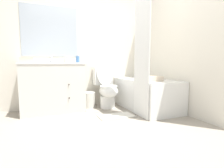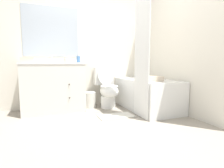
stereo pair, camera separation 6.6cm
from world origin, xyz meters
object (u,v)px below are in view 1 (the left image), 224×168
object	(u,v)px
vanity_cabinet	(53,87)
toilet	(107,88)
tissue_box	(68,60)
bath_towel_folded	(152,79)
soap_dispenser	(78,59)
sink_faucet	(51,61)
bath_mat	(116,116)
hand_towel_folded	(26,60)
bathtub	(146,94)
wastebasket	(89,100)

from	to	relation	value
vanity_cabinet	toilet	size ratio (longest dim) A/B	1.21
tissue_box	bath_towel_folded	distance (m)	1.54
vanity_cabinet	soap_dispenser	distance (m)	0.68
sink_faucet	bath_mat	size ratio (longest dim) A/B	0.25
vanity_cabinet	tissue_box	distance (m)	0.56
soap_dispenser	hand_towel_folded	distance (m)	0.87
vanity_cabinet	tissue_box	world-z (taller)	tissue_box
bathtub	soap_dispenser	world-z (taller)	soap_dispenser
soap_dispenser	bath_mat	bearing A→B (deg)	-56.38
sink_faucet	bathtub	xyz separation A→B (m)	(1.68, -0.63, -0.64)
soap_dispenser	bath_towel_folded	bearing A→B (deg)	-35.58
sink_faucet	tissue_box	distance (m)	0.34
bathtub	sink_faucet	bearing A→B (deg)	159.48
bath_mat	wastebasket	bearing A→B (deg)	108.95
bath_towel_folded	sink_faucet	bearing A→B (deg)	147.69
toilet	bath_towel_folded	size ratio (longest dim) A/B	2.71
tissue_box	bath_towel_folded	size ratio (longest dim) A/B	0.46
bath_towel_folded	vanity_cabinet	bearing A→B (deg)	153.24
bathtub	wastebasket	bearing A→B (deg)	154.79
bathtub	bath_mat	world-z (taller)	bathtub
soap_dispenser	bath_mat	world-z (taller)	soap_dispenser
toilet	soap_dispenser	size ratio (longest dim) A/B	6.03
bath_towel_folded	bath_mat	world-z (taller)	bath_towel_folded
toilet	bathtub	world-z (taller)	toilet
bathtub	soap_dispenser	distance (m)	1.46
soap_dispenser	sink_faucet	bearing A→B (deg)	156.65
sink_faucet	wastebasket	bearing A→B (deg)	-12.89
tissue_box	bath_mat	distance (m)	1.34
hand_towel_folded	bath_towel_folded	distance (m)	2.09
tissue_box	hand_towel_folded	world-z (taller)	tissue_box
hand_towel_folded	tissue_box	bearing A→B (deg)	12.32
vanity_cabinet	bathtub	xyz separation A→B (m)	(1.68, -0.43, -0.17)
bathtub	tissue_box	bearing A→B (deg)	163.00
bath_towel_folded	bathtub	bearing A→B (deg)	71.77
tissue_box	bath_towel_folded	bearing A→B (deg)	-31.54
toilet	sink_faucet	bearing A→B (deg)	165.79
toilet	bathtub	size ratio (longest dim) A/B	0.63
toilet	vanity_cabinet	bearing A→B (deg)	176.86
sink_faucet	hand_towel_folded	size ratio (longest dim) A/B	0.70
bathtub	tissue_box	distance (m)	1.61
hand_towel_folded	wastebasket	bearing A→B (deg)	10.30
vanity_cabinet	bath_mat	xyz separation A→B (m)	(0.93, -0.71, -0.45)
bathtub	bath_towel_folded	bearing A→B (deg)	-108.23
wastebasket	bath_mat	world-z (taller)	wastebasket
bathtub	soap_dispenser	size ratio (longest dim) A/B	9.63
sink_faucet	wastebasket	distance (m)	1.04
vanity_cabinet	wastebasket	size ratio (longest dim) A/B	3.51
soap_dispenser	wastebasket	bearing A→B (deg)	11.45
bathtub	tissue_box	world-z (taller)	tissue_box
vanity_cabinet	wastebasket	xyz separation A→B (m)	(0.67, 0.05, -0.30)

